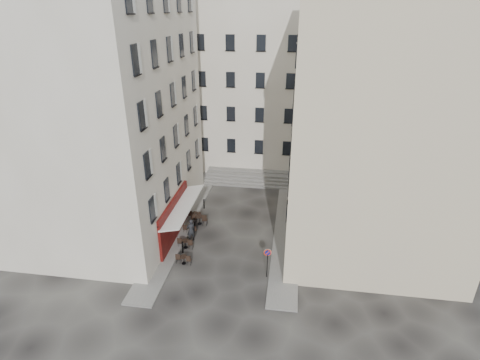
% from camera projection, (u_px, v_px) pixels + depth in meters
% --- Properties ---
extents(ground, '(90.00, 90.00, 0.00)m').
position_uv_depth(ground, '(227.00, 249.00, 29.11)').
color(ground, black).
rests_on(ground, ground).
extents(sidewalk_left, '(2.00, 22.00, 0.12)m').
position_uv_depth(sidewalk_left, '(185.00, 218.00, 33.28)').
color(sidewalk_left, slate).
rests_on(sidewalk_left, ground).
extents(sidewalk_right, '(2.00, 18.00, 0.12)m').
position_uv_depth(sidewalk_right, '(286.00, 232.00, 31.18)').
color(sidewalk_right, slate).
rests_on(sidewalk_right, ground).
extents(building_left, '(12.20, 16.20, 20.60)m').
position_uv_depth(building_left, '(98.00, 104.00, 28.88)').
color(building_left, beige).
rests_on(building_left, ground).
extents(building_right, '(12.20, 14.20, 18.60)m').
position_uv_depth(building_right, '(377.00, 126.00, 26.95)').
color(building_right, beige).
rests_on(building_right, ground).
extents(building_back, '(18.20, 10.20, 18.60)m').
position_uv_depth(building_back, '(247.00, 83.00, 42.41)').
color(building_back, beige).
rests_on(building_back, ground).
extents(cafe_storefront, '(1.74, 7.30, 3.50)m').
position_uv_depth(cafe_storefront, '(176.00, 217.00, 29.80)').
color(cafe_storefront, '#400A09').
rests_on(cafe_storefront, ground).
extents(stone_steps, '(9.00, 3.15, 0.80)m').
position_uv_depth(stone_steps, '(248.00, 178.00, 40.24)').
color(stone_steps, slate).
rests_on(stone_steps, ground).
extents(bollard_near, '(0.12, 0.12, 0.98)m').
position_uv_depth(bollard_near, '(182.00, 247.00, 28.42)').
color(bollard_near, black).
rests_on(bollard_near, ground).
extents(bollard_mid, '(0.12, 0.12, 0.98)m').
position_uv_depth(bollard_mid, '(194.00, 223.00, 31.57)').
color(bollard_mid, black).
rests_on(bollard_mid, ground).
extents(bollard_far, '(0.12, 0.12, 0.98)m').
position_uv_depth(bollard_far, '(204.00, 204.00, 34.71)').
color(bollard_far, black).
rests_on(bollard_far, ground).
extents(no_parking_sign, '(0.52, 0.14, 2.30)m').
position_uv_depth(no_parking_sign, '(267.00, 258.00, 25.39)').
color(no_parking_sign, black).
rests_on(no_parking_sign, ground).
extents(bistro_table_a, '(1.16, 0.54, 0.81)m').
position_uv_depth(bistro_table_a, '(184.00, 259.00, 27.23)').
color(bistro_table_a, black).
rests_on(bistro_table_a, ground).
extents(bistro_table_b, '(1.24, 0.58, 0.87)m').
position_uv_depth(bistro_table_b, '(186.00, 243.00, 29.03)').
color(bistro_table_b, black).
rests_on(bistro_table_b, ground).
extents(bistro_table_c, '(1.15, 0.54, 0.81)m').
position_uv_depth(bistro_table_c, '(190.00, 229.00, 30.89)').
color(bistro_table_c, black).
rests_on(bistro_table_c, ground).
extents(bistro_table_d, '(1.43, 0.67, 1.00)m').
position_uv_depth(bistro_table_d, '(199.00, 219.00, 32.20)').
color(bistro_table_d, black).
rests_on(bistro_table_d, ground).
extents(bistro_table_e, '(1.17, 0.55, 0.82)m').
position_uv_depth(bistro_table_e, '(195.00, 215.00, 32.99)').
color(bistro_table_e, black).
rests_on(bistro_table_e, ground).
extents(pedestrian, '(0.83, 0.78, 1.90)m').
position_uv_depth(pedestrian, '(191.00, 230.00, 29.80)').
color(pedestrian, black).
rests_on(pedestrian, ground).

